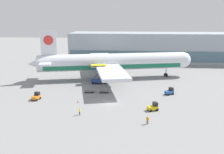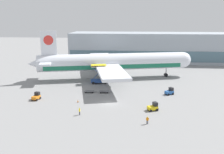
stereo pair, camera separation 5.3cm
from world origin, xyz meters
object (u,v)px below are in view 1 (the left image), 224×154
(baggage_dolly_second, at_px, (104,91))
(ground_crew_far, at_px, (80,111))
(baggage_tug_foreground, at_px, (153,107))
(baggage_tug_mid, at_px, (36,96))
(ground_crew_near, at_px, (147,120))
(airplane_main, at_px, (111,62))
(baggage_tug_far, at_px, (170,92))
(traffic_cone_near, at_px, (78,101))
(scissor_lift_loader, at_px, (99,76))
(baggage_dolly_lead, at_px, (89,91))

(baggage_dolly_second, relative_size, ground_crew_far, 2.17)
(baggage_tug_foreground, bearing_deg, baggage_dolly_second, 112.47)
(baggage_tug_mid, bearing_deg, ground_crew_far, -113.56)
(baggage_dolly_second, relative_size, ground_crew_near, 2.25)
(airplane_main, xyz_separation_m, baggage_tug_far, (18.41, -17.32, -4.96))
(baggage_tug_mid, height_order, traffic_cone_near, baggage_tug_mid)
(baggage_tug_foreground, bearing_deg, ground_crew_far, 171.35)
(baggage_tug_far, xyz_separation_m, traffic_cone_near, (-24.53, -8.84, -0.49))
(baggage_tug_far, distance_m, traffic_cone_near, 26.08)
(ground_crew_near, bearing_deg, traffic_cone_near, 158.97)
(scissor_lift_loader, xyz_separation_m, ground_crew_near, (14.59, -31.57, -1.34))
(baggage_dolly_second, xyz_separation_m, ground_crew_far, (-3.45, -17.29, 0.62))
(ground_crew_far, xyz_separation_m, traffic_cone_near, (-2.28, 8.45, -0.63))
(ground_crew_near, bearing_deg, scissor_lift_loader, 128.66)
(baggage_tug_mid, distance_m, traffic_cone_near, 11.55)
(baggage_dolly_second, distance_m, ground_crew_near, 23.82)
(scissor_lift_loader, relative_size, baggage_dolly_second, 1.66)
(baggage_tug_foreground, relative_size, traffic_cone_near, 3.58)
(baggage_tug_foreground, relative_size, baggage_dolly_second, 0.74)
(baggage_tug_mid, height_order, ground_crew_near, baggage_tug_mid)
(baggage_dolly_second, bearing_deg, ground_crew_far, -105.82)
(baggage_tug_foreground, xyz_separation_m, ground_crew_far, (-16.69, -4.28, 0.14))
(airplane_main, distance_m, baggage_tug_foreground, 33.31)
(baggage_dolly_lead, xyz_separation_m, ground_crew_near, (15.78, -20.64, 0.58))
(baggage_tug_mid, bearing_deg, traffic_cone_near, -84.28)
(scissor_lift_loader, relative_size, baggage_dolly_lead, 1.66)
(traffic_cone_near, bearing_deg, ground_crew_near, -34.88)
(traffic_cone_near, bearing_deg, baggage_tug_mid, 174.59)
(airplane_main, distance_m, scissor_lift_loader, 8.25)
(airplane_main, xyz_separation_m, baggage_dolly_second, (-0.38, -17.31, -5.45))
(ground_crew_near, bearing_deg, airplane_main, 120.10)
(airplane_main, distance_m, baggage_dolly_second, 18.16)
(scissor_lift_loader, distance_m, baggage_dolly_lead, 11.16)
(baggage_tug_mid, distance_m, baggage_tug_far, 36.84)
(baggage_dolly_lead, relative_size, baggage_dolly_second, 1.00)
(ground_crew_far, bearing_deg, baggage_tug_far, -45.81)
(baggage_tug_far, bearing_deg, baggage_tug_mid, 159.91)
(baggage_dolly_lead, bearing_deg, ground_crew_near, -57.13)
(baggage_dolly_lead, distance_m, ground_crew_near, 25.99)
(baggage_tug_mid, height_order, ground_crew_far, baggage_tug_mid)
(baggage_tug_foreground, bearing_deg, scissor_lift_loader, 101.51)
(baggage_tug_foreground, xyz_separation_m, baggage_tug_far, (5.55, 13.01, 0.00))
(scissor_lift_loader, xyz_separation_m, baggage_tug_mid, (-14.14, -18.46, -1.43))
(baggage_tug_mid, xyz_separation_m, baggage_dolly_second, (17.23, 7.75, -0.49))
(scissor_lift_loader, relative_size, ground_crew_far, 3.60)
(airplane_main, xyz_separation_m, traffic_cone_near, (-6.11, -26.16, -5.46))
(traffic_cone_near, bearing_deg, airplane_main, 76.85)
(airplane_main, height_order, baggage_dolly_second, airplane_main)
(baggage_dolly_lead, relative_size, ground_crew_near, 2.25)
(baggage_tug_foreground, bearing_deg, airplane_main, 89.96)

